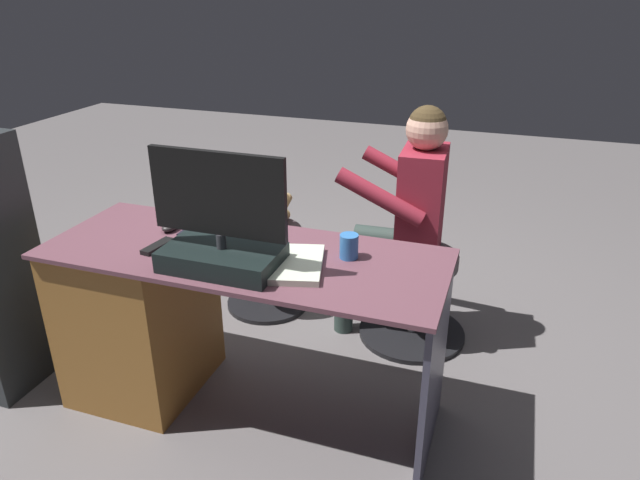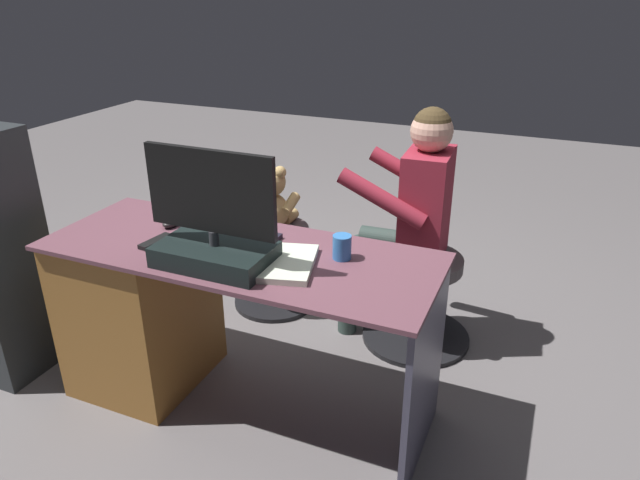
# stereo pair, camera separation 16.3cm
# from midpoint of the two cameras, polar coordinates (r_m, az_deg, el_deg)

# --- Properties ---
(ground_plane) EXTENTS (10.00, 10.00, 0.00)m
(ground_plane) POSITION_cam_midpoint_polar(r_m,az_deg,el_deg) (2.96, -4.92, -11.20)
(ground_plane) COLOR #645E5F
(desk) EXTENTS (1.58, 0.60, 0.75)m
(desk) POSITION_cam_midpoint_polar(r_m,az_deg,el_deg) (2.65, -17.45, -6.79)
(desk) COLOR brown
(desk) RESTS_ON ground_plane
(monitor) EXTENTS (0.51, 0.25, 0.43)m
(monitor) POSITION_cam_midpoint_polar(r_m,az_deg,el_deg) (2.11, -11.88, 0.30)
(monitor) COLOR black
(monitor) RESTS_ON desk
(keyboard) EXTENTS (0.42, 0.14, 0.02)m
(keyboard) POSITION_cam_midpoint_polar(r_m,az_deg,el_deg) (2.38, -10.65, 0.30)
(keyboard) COLOR black
(keyboard) RESTS_ON desk
(computer_mouse) EXTENTS (0.06, 0.10, 0.04)m
(computer_mouse) POSITION_cam_midpoint_polar(r_m,az_deg,el_deg) (2.52, -16.28, 1.28)
(computer_mouse) COLOR #282324
(computer_mouse) RESTS_ON desk
(cup) EXTENTS (0.07, 0.07, 0.09)m
(cup) POSITION_cam_midpoint_polar(r_m,az_deg,el_deg) (2.17, 0.71, -0.66)
(cup) COLOR #3372BF
(cup) RESTS_ON desk
(tv_remote) EXTENTS (0.06, 0.15, 0.02)m
(tv_remote) POSITION_cam_midpoint_polar(r_m,az_deg,el_deg) (2.37, -17.56, -0.62)
(tv_remote) COLOR black
(tv_remote) RESTS_ON desk
(notebook_binder) EXTENTS (0.29, 0.35, 0.02)m
(notebook_binder) POSITION_cam_midpoint_polar(r_m,az_deg,el_deg) (2.12, -4.98, -2.39)
(notebook_binder) COLOR beige
(notebook_binder) RESTS_ON desk
(office_chair_teddy) EXTENTS (0.46, 0.46, 0.47)m
(office_chair_teddy) POSITION_cam_midpoint_polar(r_m,az_deg,el_deg) (3.25, -6.72, -1.99)
(office_chair_teddy) COLOR black
(office_chair_teddy) RESTS_ON ground_plane
(teddy_bear) EXTENTS (0.25, 0.25, 0.36)m
(teddy_bear) POSITION_cam_midpoint_polar(r_m,az_deg,el_deg) (3.12, -6.94, 3.85)
(teddy_bear) COLOR tan
(teddy_bear) RESTS_ON office_chair_teddy
(visitor_chair) EXTENTS (0.55, 0.55, 0.47)m
(visitor_chair) POSITION_cam_midpoint_polar(r_m,az_deg,el_deg) (2.99, 7.72, -5.12)
(visitor_chair) COLOR black
(visitor_chair) RESTS_ON ground_plane
(person) EXTENTS (0.51, 0.49, 1.20)m
(person) POSITION_cam_midpoint_polar(r_m,az_deg,el_deg) (2.81, 6.69, 3.28)
(person) COLOR maroon
(person) RESTS_ON ground_plane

